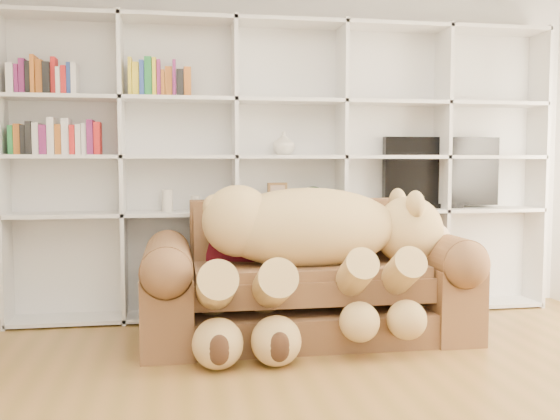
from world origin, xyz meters
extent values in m
cube|color=silver|center=(0.00, 2.50, 1.35)|extent=(5.00, 0.02, 2.70)
cube|color=silver|center=(0.00, 2.46, 1.20)|extent=(4.40, 0.03, 2.40)
cube|color=silver|center=(-2.20, 2.30, 1.20)|extent=(0.03, 0.35, 2.40)
cube|color=silver|center=(-1.32, 2.30, 1.20)|extent=(0.03, 0.35, 2.40)
cube|color=silver|center=(-0.44, 2.30, 1.20)|extent=(0.03, 0.35, 2.40)
cube|color=silver|center=(0.44, 2.30, 1.20)|extent=(0.03, 0.35, 2.40)
cube|color=silver|center=(1.32, 2.30, 1.20)|extent=(0.03, 0.35, 2.40)
cube|color=silver|center=(2.20, 2.30, 1.20)|extent=(0.03, 0.35, 2.40)
cube|color=silver|center=(0.00, 2.30, 0.03)|extent=(4.40, 0.35, 0.03)
cube|color=silver|center=(0.00, 2.30, 0.85)|extent=(4.40, 0.35, 0.03)
cube|color=silver|center=(0.00, 2.30, 1.30)|extent=(4.40, 0.35, 0.03)
cube|color=silver|center=(0.00, 2.30, 1.75)|extent=(4.40, 0.35, 0.03)
cube|color=silver|center=(0.00, 2.30, 2.37)|extent=(4.40, 0.35, 0.03)
cube|color=brown|center=(0.01, 1.61, 0.12)|extent=(2.20, 0.89, 0.23)
cube|color=brown|center=(0.01, 1.59, 0.46)|extent=(1.64, 0.73, 0.31)
cube|color=brown|center=(0.01, 2.01, 0.68)|extent=(1.64, 0.21, 0.58)
cube|color=brown|center=(-0.98, 1.61, 0.29)|extent=(0.34, 1.00, 0.58)
cube|color=brown|center=(0.99, 1.61, 0.29)|extent=(0.34, 1.00, 0.58)
cylinder|color=brown|center=(-0.98, 1.61, 0.58)|extent=(0.34, 0.94, 0.34)
cylinder|color=brown|center=(0.99, 1.61, 0.58)|extent=(0.34, 0.94, 0.34)
ellipsoid|color=tan|center=(0.00, 1.56, 0.80)|extent=(1.31, 0.63, 0.56)
sphere|color=tan|center=(-0.49, 1.56, 0.85)|extent=(0.50, 0.50, 0.50)
sphere|color=tan|center=(0.75, 1.56, 0.76)|extent=(0.50, 0.50, 0.50)
sphere|color=beige|center=(0.94, 1.56, 0.70)|extent=(0.25, 0.25, 0.25)
sphere|color=#3A2214|center=(1.03, 1.56, 0.69)|extent=(0.08, 0.08, 0.08)
ellipsoid|color=tan|center=(0.72, 1.38, 0.97)|extent=(0.12, 0.19, 0.19)
ellipsoid|color=tan|center=(0.72, 1.73, 0.97)|extent=(0.12, 0.19, 0.19)
sphere|color=tan|center=(-0.65, 1.56, 0.96)|extent=(0.17, 0.17, 0.17)
cylinder|color=tan|center=(0.23, 1.23, 0.49)|extent=(0.21, 0.60, 0.44)
cylinder|color=tan|center=(0.54, 1.23, 0.49)|extent=(0.21, 0.60, 0.44)
cylinder|color=tan|center=(-0.67, 1.23, 0.45)|extent=(0.25, 0.70, 0.51)
cylinder|color=tan|center=(-0.31, 1.23, 0.45)|extent=(0.25, 0.70, 0.51)
sphere|color=tan|center=(0.23, 1.03, 0.25)|extent=(0.26, 0.26, 0.26)
sphere|color=tan|center=(0.54, 1.03, 0.25)|extent=(0.26, 0.26, 0.26)
sphere|color=tan|center=(-0.67, 1.03, 0.16)|extent=(0.32, 0.32, 0.32)
sphere|color=tan|center=(-0.31, 1.03, 0.16)|extent=(0.32, 0.32, 0.32)
cube|color=#540E13|center=(-0.49, 1.82, 0.69)|extent=(0.43, 0.32, 0.41)
cube|color=black|center=(1.34, 2.35, 1.18)|extent=(1.03, 0.08, 0.59)
cube|color=black|center=(1.34, 2.35, 0.89)|extent=(0.34, 0.18, 0.04)
cube|color=brown|center=(-0.09, 2.30, 0.98)|extent=(0.17, 0.07, 0.21)
sphere|color=#2D5735|center=(0.21, 2.30, 0.96)|extent=(0.19, 0.19, 0.19)
cylinder|color=beige|center=(-0.98, 2.30, 0.95)|extent=(0.11, 0.11, 0.18)
cylinder|color=beige|center=(-0.76, 2.30, 0.93)|extent=(0.08, 0.08, 0.13)
sphere|color=silver|center=(-0.60, 2.30, 0.93)|extent=(0.12, 0.12, 0.12)
imported|color=beige|center=(-0.04, 2.30, 1.41)|extent=(0.24, 0.24, 0.19)
camera|label=1|loc=(-0.91, -2.70, 1.27)|focal=40.00mm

